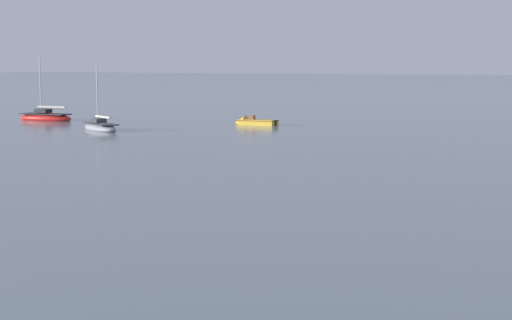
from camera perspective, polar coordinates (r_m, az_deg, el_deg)
The scene contains 3 objects.
sailboat_moored_0 at distance 73.55m, azimuth -10.37°, elevation 2.16°, with size 5.63×3.89×6.09m.
motorboat_moored_1 at distance 78.64m, azimuth -0.27°, elevation 2.49°, with size 4.25×1.78×1.42m.
sailboat_moored_2 at distance 87.66m, azimuth -13.86°, elevation 2.78°, with size 6.31×2.48×6.91m.
Camera 1 is at (17.26, -9.20, 5.65)m, focal length 59.94 mm.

